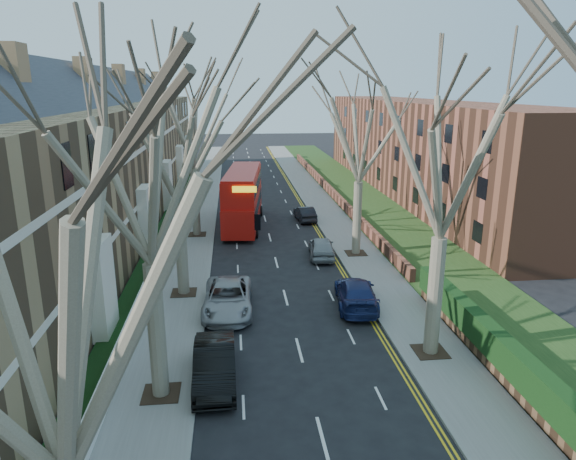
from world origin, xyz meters
name	(u,v)px	position (x,y,z in m)	size (l,w,h in m)	color
pavement_left	(201,205)	(-6.00, 39.00, 0.06)	(3.00, 102.00, 0.12)	slate
pavement_right	(320,202)	(6.00, 39.00, 0.06)	(3.00, 102.00, 0.12)	slate
terrace_left	(96,163)	(-13.65, 31.00, 5.53)	(9.70, 78.00, 13.60)	brown
flats_right	(418,148)	(17.46, 43.00, 4.98)	(13.97, 54.00, 10.00)	brown
wall_hedge_right	(559,412)	(7.70, 2.00, 1.12)	(0.70, 24.00, 1.80)	#523823
front_wall_left	(176,220)	(-7.65, 31.00, 0.62)	(0.30, 78.00, 1.00)	white
grass_verge_right	(363,200)	(10.50, 39.00, 0.15)	(6.00, 102.00, 0.06)	#1D3814
tree_left_near	(35,260)	(-5.70, -4.00, 8.93)	(9.80, 9.80, 13.73)	#726551
tree_left_mid	(142,145)	(-5.70, 6.00, 9.56)	(10.50, 10.50, 14.71)	#726551
tree_left_far	(174,130)	(-5.70, 16.00, 9.24)	(10.15, 10.15, 14.22)	#726551
tree_left_dist	(191,113)	(-5.70, 28.00, 9.56)	(10.50, 10.50, 14.71)	#726551
tree_right_mid	(448,136)	(5.70, 8.00, 9.56)	(10.50, 10.50, 14.71)	#726551
tree_right_far	(361,121)	(5.70, 22.00, 9.24)	(10.15, 10.15, 14.22)	#726551
double_decker_bus	(243,200)	(-1.95, 30.70, 2.29)	(3.67, 11.32, 4.64)	#AF120C
car_left_mid	(215,365)	(-3.68, 6.79, 0.77)	(1.63, 4.66, 1.54)	black
car_left_far	(228,298)	(-3.19, 13.50, 0.75)	(2.51, 5.43, 1.51)	#95959A
car_right_near	(356,293)	(3.64, 13.44, 0.73)	(2.05, 5.04, 1.46)	navy
car_right_mid	(322,247)	(3.22, 21.80, 0.72)	(1.69, 4.20, 1.43)	gray
car_right_far	(305,213)	(3.48, 31.94, 0.64)	(1.35, 3.86, 1.27)	black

